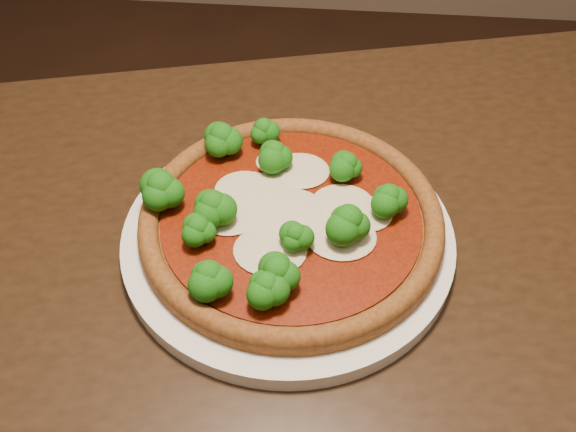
{
  "coord_description": "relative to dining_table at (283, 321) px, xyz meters",
  "views": [
    {
      "loc": [
        0.01,
        -0.28,
        1.25
      ],
      "look_at": [
        -0.03,
        0.15,
        0.79
      ],
      "focal_mm": 40.0,
      "sensor_mm": 36.0,
      "label": 1
    }
  ],
  "objects": [
    {
      "name": "pizza",
      "position": [
        0.0,
        0.03,
        0.14
      ],
      "size": [
        0.31,
        0.3,
        0.06
      ],
      "rotation": [
        0.0,
        0.0,
        0.1
      ],
      "color": "brown",
      "rests_on": "plate"
    },
    {
      "name": "plate",
      "position": [
        0.0,
        0.02,
        0.12
      ],
      "size": [
        0.33,
        0.33,
        0.02
      ],
      "primitive_type": "cylinder",
      "color": "silver",
      "rests_on": "dining_table"
    },
    {
      "name": "dining_table",
      "position": [
        0.0,
        0.0,
        0.0
      ],
      "size": [
        1.32,
        0.99,
        0.75
      ],
      "rotation": [
        0.0,
        0.0,
        0.25
      ],
      "color": "black",
      "rests_on": "floor"
    }
  ]
}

